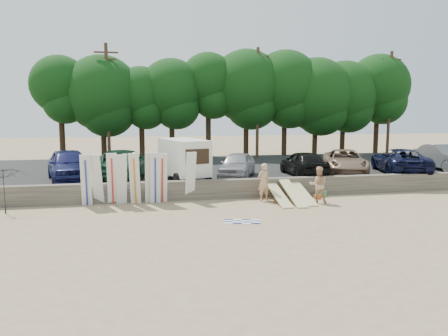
{
  "coord_description": "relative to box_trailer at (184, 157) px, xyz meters",
  "views": [
    {
      "loc": [
        -7.77,
        -19.17,
        4.59
      ],
      "look_at": [
        -3.39,
        3.0,
        1.61
      ],
      "focal_mm": 35.0,
      "sensor_mm": 36.0,
      "label": 1
    }
  ],
  "objects": [
    {
      "name": "car_1",
      "position": [
        -3.47,
        1.16,
        -0.44
      ],
      "size": [
        3.86,
        6.44,
        1.68
      ],
      "primitive_type": "imported",
      "rotation": [
        0.0,
        0.0,
        2.95
      ],
      "color": "#153926",
      "rests_on": "parking_lot"
    },
    {
      "name": "car_5",
      "position": [
        13.63,
        0.19,
        -0.51
      ],
      "size": [
        3.97,
        6.01,
        1.53
      ],
      "primitive_type": "imported",
      "rotation": [
        0.0,
        0.0,
        2.86
      ],
      "color": "black",
      "rests_on": "parking_lot"
    },
    {
      "name": "surfboard_upright_7",
      "position": [
        -1.39,
        -2.83,
        -0.72
      ],
      "size": [
        0.52,
        0.72,
        2.53
      ],
      "primitive_type": "cube",
      "rotation": [
        0.26,
        0.0,
        0.02
      ],
      "color": "silver",
      "rests_on": "ground"
    },
    {
      "name": "beachgoer_a",
      "position": [
        3.71,
        -3.27,
        -1.01
      ],
      "size": [
        0.82,
        0.68,
        1.94
      ],
      "primitive_type": "imported",
      "rotation": [
        0.0,
        0.0,
        3.49
      ],
      "color": "tan",
      "rests_on": "ground"
    },
    {
      "name": "car_2",
      "position": [
        3.13,
        0.28,
        -0.54
      ],
      "size": [
        3.3,
        4.66,
        1.47
      ],
      "primitive_type": "imported",
      "rotation": [
        0.0,
        0.0,
        -0.4
      ],
      "color": "#98989D",
      "rests_on": "parking_lot"
    },
    {
      "name": "ground",
      "position": [
        5.24,
        -5.26,
        -1.98
      ],
      "size": [
        120.0,
        120.0,
        0.0
      ],
      "primitive_type": "plane",
      "color": "tan",
      "rests_on": "ground"
    },
    {
      "name": "cooler",
      "position": [
        7.1,
        -2.86,
        -1.82
      ],
      "size": [
        0.46,
        0.42,
        0.32
      ],
      "primitive_type": "cube",
      "rotation": [
        0.0,
        0.0,
        0.36
      ],
      "color": "green",
      "rests_on": "ground"
    },
    {
      "name": "car_0",
      "position": [
        -6.36,
        0.96,
        -0.4
      ],
      "size": [
        3.27,
        5.55,
        1.77
      ],
      "primitive_type": "imported",
      "rotation": [
        0.0,
        0.0,
        0.24
      ],
      "color": "#171B50",
      "rests_on": "parking_lot"
    },
    {
      "name": "beach_towel",
      "position": [
        1.64,
        -7.2,
        -1.98
      ],
      "size": [
        1.81,
        1.81,
        0.0
      ],
      "primitive_type": "plane",
      "rotation": [
        0.0,
        0.0,
        -0.24
      ],
      "color": "white",
      "rests_on": "ground"
    },
    {
      "name": "surfboard_upright_4",
      "position": [
        -2.73,
        -2.88,
        -0.7
      ],
      "size": [
        0.57,
        0.65,
        2.56
      ],
      "primitive_type": "cube",
      "rotation": [
        0.21,
        0.0,
        -0.13
      ],
      "color": "silver",
      "rests_on": "ground"
    },
    {
      "name": "surfboard_low_2",
      "position": [
        5.65,
        -3.67,
        -1.55
      ],
      "size": [
        0.56,
        2.91,
        0.86
      ],
      "primitive_type": "cube",
      "rotation": [
        0.27,
        0.0,
        0.0
      ],
      "color": "#D6CA87",
      "rests_on": "ground"
    },
    {
      "name": "car_4",
      "position": [
        10.25,
        0.86,
        -0.56
      ],
      "size": [
        3.99,
        5.72,
        1.45
      ],
      "primitive_type": "imported",
      "rotation": [
        0.0,
        0.0,
        -0.34
      ],
      "color": "#8B6F59",
      "rests_on": "parking_lot"
    },
    {
      "name": "surfboard_upright_6",
      "position": [
        -1.74,
        -2.9,
        -0.7
      ],
      "size": [
        0.52,
        0.54,
        2.57
      ],
      "primitive_type": "cube",
      "rotation": [
        0.18,
        0.0,
        0.03
      ],
      "color": "silver",
      "rests_on": "ground"
    },
    {
      "name": "utility_poles",
      "position": [
        7.24,
        10.74,
        3.45
      ],
      "size": [
        25.8,
        0.26,
        9.0
      ],
      "color": "#473321",
      "rests_on": "parking_lot"
    },
    {
      "name": "box_trailer",
      "position": [
        0.0,
        0.0,
        0.0
      ],
      "size": [
        2.83,
        3.96,
        2.29
      ],
      "rotation": [
        0.0,
        0.0,
        0.3
      ],
      "color": "white",
      "rests_on": "parking_lot"
    },
    {
      "name": "surfboard_upright_0",
      "position": [
        -5.02,
        -2.89,
        -0.71
      ],
      "size": [
        0.55,
        0.71,
        2.54
      ],
      "primitive_type": "cube",
      "rotation": [
        0.24,
        0.0,
        0.07
      ],
      "color": "silver",
      "rests_on": "ground"
    },
    {
      "name": "surfboard_low_0",
      "position": [
        4.33,
        -3.86,
        -1.58
      ],
      "size": [
        0.56,
        2.92,
        0.81
      ],
      "primitive_type": "cube",
      "rotation": [
        0.25,
        0.0,
        0.0
      ],
      "color": "#D6CA87",
      "rests_on": "ground"
    },
    {
      "name": "seawall",
      "position": [
        5.24,
        -2.26,
        -1.48
      ],
      "size": [
        44.0,
        0.5,
        1.0
      ],
      "primitive_type": "cube",
      "color": "#6B6356",
      "rests_on": "ground"
    },
    {
      "name": "surfboard_upright_8",
      "position": [
        0.04,
        -2.68,
        -0.71
      ],
      "size": [
        0.57,
        0.69,
        2.55
      ],
      "primitive_type": "cube",
      "rotation": [
        0.23,
        0.0,
        0.11
      ],
      "color": "silver",
      "rests_on": "ground"
    },
    {
      "name": "gear_bag",
      "position": [
        6.64,
        -3.35,
        -1.87
      ],
      "size": [
        0.35,
        0.31,
        0.22
      ],
      "primitive_type": "cube",
      "rotation": [
        0.0,
        0.0,
        0.21
      ],
      "color": "#C05216",
      "rests_on": "ground"
    },
    {
      "name": "surfboard_upright_3",
      "position": [
        -3.36,
        -2.88,
        -0.72
      ],
      "size": [
        0.6,
        0.83,
        2.52
      ],
      "primitive_type": "cube",
      "rotation": [
        0.28,
        0.0,
        0.13
      ],
      "color": "silver",
      "rests_on": "ground"
    },
    {
      "name": "beach_umbrella",
      "position": [
        -8.5,
        -3.71,
        -0.93
      ],
      "size": [
        3.26,
        3.25,
        2.1
      ],
      "primitive_type": "imported",
      "rotation": [
        0.0,
        0.0,
        4.03
      ],
      "color": "black",
      "rests_on": "ground"
    },
    {
      "name": "treeline",
      "position": [
        6.77,
        12.26,
        4.39
      ],
      "size": [
        32.61,
        6.7,
        9.1
      ],
      "color": "#382616",
      "rests_on": "parking_lot"
    },
    {
      "name": "beachgoer_b",
      "position": [
        6.26,
        -4.27,
        -1.07
      ],
      "size": [
        1.04,
        0.89,
        1.83
      ],
      "primitive_type": "imported",
      "rotation": [
        0.0,
        0.0,
        2.89
      ],
      "color": "tan",
      "rests_on": "ground"
    },
    {
      "name": "surfboard_upright_1",
      "position": [
        -4.53,
        -2.78,
        -0.72
      ],
      "size": [
        0.61,
        0.82,
        2.52
      ],
      "primitive_type": "cube",
      "rotation": [
        0.27,
        0.0,
        -0.15
      ],
      "color": "silver",
      "rests_on": "ground"
    },
    {
      "name": "surfboard_low_1",
      "position": [
        5.04,
        -3.96,
        -1.5
      ],
      "size": [
        0.56,
        2.89,
        0.96
      ],
      "primitive_type": "cube",
      "rotation": [
        0.3,
        0.0,
        0.0
      ],
      "color": "#D6CA87",
      "rests_on": "ground"
    },
    {
      "name": "surfboard_upright_5",
      "position": [
        -1.98,
        -2.76,
        -0.7
      ],
      "size": [
        0.54,
        0.6,
        2.56
      ],
      "primitive_type": "cube",
      "rotation": [
        0.2,
        0.0,
        0.07
      ],
      "color": "silver",
      "rests_on": "ground"
    },
    {
      "name": "car_3",
      "position": [
        7.2,
        0.16,
        -0.52
      ],
      "size": [
        1.8,
        4.46,
        1.52
      ],
      "primitive_type": "imported",
      "rotation": [
        0.0,
        0.0,
        3.14
      ],
      "color": "black",
      "rests_on": "parking_lot"
    },
    {
      "name": "surfboard_upright_2",
      "position": [
        -3.81,
        -2.71,
        -0.7
      ],
      "size": [
        0.51,
        0.56,
        2.57
      ],
      "primitive_type": "cube",
      "rotation": [
        0.19,
        0.0,
        0.02
      ],
      "color": "silver",
      "rests_on": "ground"
    },
    {
      "name": "car_6",
      "position": [
        17.39,
        0.86,
        -0.45
      ],
      "size": [
        2.19,
        5.16,
        1.66
      ],
      "primitive_type": "imported",
      "rotation": [
        0.0,
        0.0,
        -0.09
      ],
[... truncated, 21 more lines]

